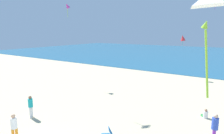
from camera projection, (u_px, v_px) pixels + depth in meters
name	position (u px, v px, depth m)	size (l,w,h in m)	color
ground_plane	(128.00, 101.00, 17.13)	(120.00, 120.00, 0.00)	beige
ocean_water	(205.00, 55.00, 52.71)	(120.00, 60.00, 0.05)	#236084
beach_chair_near_camera	(108.00, 134.00, 11.04)	(0.82, 0.79, 0.65)	#2370B2
person_0	(205.00, 114.00, 13.72)	(0.57, 0.60, 0.68)	white
person_4	(14.00, 126.00, 10.56)	(0.46, 0.46, 1.65)	orange
person_5	(215.00, 127.00, 10.38)	(0.37, 0.37, 1.74)	purple
person_7	(31.00, 105.00, 13.65)	(0.43, 0.43, 1.61)	white
kite_lime	(206.00, 24.00, 15.49)	(0.88, 0.86, 1.18)	#99DB33
kite_red	(183.00, 38.00, 25.11)	(0.89, 0.93, 1.61)	red
kite_magenta	(67.00, 6.00, 21.87)	(0.72, 0.80, 1.65)	#DB3DA8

